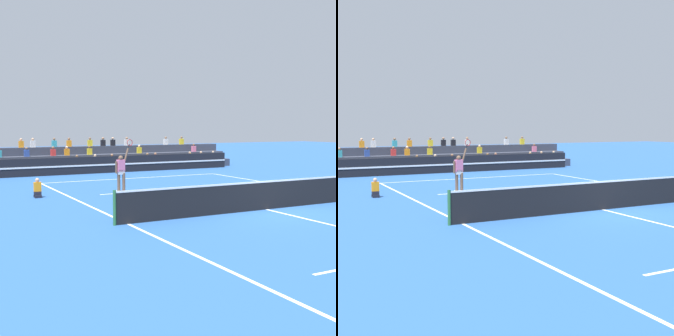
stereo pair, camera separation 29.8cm
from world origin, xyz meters
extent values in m
plane|color=#285699|center=(0.00, 0.00, 0.00)|extent=(120.00, 120.00, 0.00)
cube|color=white|center=(0.00, 11.90, 0.00)|extent=(11.00, 0.10, 0.01)
cube|color=white|center=(-5.50, 0.00, 0.00)|extent=(0.10, 23.80, 0.01)
cube|color=white|center=(0.00, 6.43, 0.00)|extent=(8.25, 0.10, 0.01)
cube|color=white|center=(0.00, 0.00, 0.00)|extent=(0.10, 12.85, 0.01)
cylinder|color=#2D6B38|center=(-5.95, 0.00, 0.55)|extent=(0.10, 0.10, 1.10)
cube|color=black|center=(0.00, 0.00, 0.50)|extent=(11.90, 0.02, 1.00)
cube|color=white|center=(0.00, 0.00, 1.03)|extent=(11.90, 0.04, 0.06)
cube|color=black|center=(0.00, 15.70, 0.55)|extent=(18.00, 0.24, 1.10)
cube|color=white|center=(0.00, 15.57, 0.55)|extent=(18.00, 0.02, 0.10)
cube|color=#383D4C|center=(0.00, 16.97, 0.28)|extent=(20.26, 0.95, 0.55)
cube|color=pink|center=(3.82, 16.80, 0.77)|extent=(0.32, 0.22, 0.44)
sphere|color=#9E7051|center=(3.82, 16.80, 1.09)|extent=(0.18, 0.18, 0.18)
cube|color=#B2B2B7|center=(7.67, 16.80, 0.77)|extent=(0.32, 0.22, 0.44)
sphere|color=tan|center=(7.67, 16.80, 1.09)|extent=(0.18, 0.18, 0.18)
cube|color=orange|center=(0.49, 16.80, 0.77)|extent=(0.32, 0.22, 0.44)
sphere|color=#9E7051|center=(0.49, 16.80, 1.09)|extent=(0.18, 0.18, 0.18)
cube|color=yellow|center=(3.18, 16.80, 0.77)|extent=(0.32, 0.22, 0.44)
sphere|color=brown|center=(3.18, 16.80, 1.09)|extent=(0.18, 0.18, 0.18)
cube|color=teal|center=(8.77, 16.80, 0.77)|extent=(0.32, 0.22, 0.44)
sphere|color=tan|center=(8.77, 16.80, 1.09)|extent=(0.18, 0.18, 0.18)
cube|color=yellow|center=(6.70, 16.80, 0.77)|extent=(0.32, 0.22, 0.44)
sphere|color=tan|center=(6.70, 16.80, 1.09)|extent=(0.18, 0.18, 0.18)
cube|color=yellow|center=(-1.98, 16.80, 0.77)|extent=(0.32, 0.22, 0.44)
sphere|color=brown|center=(-1.98, 16.80, 1.09)|extent=(0.18, 0.18, 0.18)
cube|color=#B2B2B7|center=(-0.73, 16.80, 0.77)|extent=(0.32, 0.22, 0.44)
sphere|color=beige|center=(-0.73, 16.80, 1.09)|extent=(0.18, 0.18, 0.18)
cube|color=#383D4C|center=(0.00, 17.92, 0.55)|extent=(20.26, 0.95, 1.10)
cube|color=yellow|center=(2.97, 17.75, 1.32)|extent=(0.32, 0.22, 0.44)
sphere|color=beige|center=(2.97, 17.75, 1.64)|extent=(0.18, 0.18, 0.18)
cube|color=pink|center=(7.61, 17.75, 1.32)|extent=(0.32, 0.22, 0.44)
sphere|color=brown|center=(7.61, 17.75, 1.64)|extent=(0.18, 0.18, 0.18)
cube|color=red|center=(-3.32, 17.75, 1.32)|extent=(0.32, 0.22, 0.44)
sphere|color=brown|center=(-3.32, 17.75, 1.64)|extent=(0.18, 0.18, 0.18)
cube|color=#2D4CA5|center=(-5.04, 17.75, 1.32)|extent=(0.32, 0.22, 0.44)
sphere|color=brown|center=(-5.04, 17.75, 1.64)|extent=(0.18, 0.18, 0.18)
cube|color=yellow|center=(-0.79, 17.75, 1.32)|extent=(0.32, 0.22, 0.44)
sphere|color=brown|center=(-0.79, 17.75, 1.64)|extent=(0.18, 0.18, 0.18)
cube|color=orange|center=(-2.39, 17.75, 1.32)|extent=(0.32, 0.22, 0.44)
sphere|color=beige|center=(-2.39, 17.75, 1.64)|extent=(0.18, 0.18, 0.18)
cube|color=#383D4C|center=(0.00, 18.87, 0.83)|extent=(20.26, 0.95, 1.65)
cube|color=teal|center=(-2.99, 18.70, 1.87)|extent=(0.32, 0.22, 0.44)
sphere|color=brown|center=(-2.99, 18.70, 2.19)|extent=(0.18, 0.18, 0.18)
cube|color=black|center=(1.30, 18.70, 1.87)|extent=(0.32, 0.22, 0.44)
sphere|color=tan|center=(1.30, 18.70, 2.19)|extent=(0.18, 0.18, 0.18)
cube|color=silver|center=(5.65, 18.70, 1.87)|extent=(0.32, 0.22, 0.44)
sphere|color=brown|center=(5.65, 18.70, 2.19)|extent=(0.18, 0.18, 0.18)
cube|color=black|center=(0.54, 18.70, 1.87)|extent=(0.32, 0.22, 0.44)
sphere|color=#9E7051|center=(0.54, 18.70, 2.19)|extent=(0.18, 0.18, 0.18)
cube|color=orange|center=(-5.19, 18.70, 1.87)|extent=(0.32, 0.22, 0.44)
sphere|color=tan|center=(-5.19, 18.70, 2.19)|extent=(0.18, 0.18, 0.18)
cube|color=silver|center=(2.39, 18.70, 1.87)|extent=(0.32, 0.22, 0.44)
sphere|color=#9E7051|center=(2.39, 18.70, 2.19)|extent=(0.18, 0.18, 0.18)
cube|color=yellow|center=(7.05, 18.70, 1.87)|extent=(0.32, 0.22, 0.44)
sphere|color=brown|center=(7.05, 18.70, 2.19)|extent=(0.18, 0.18, 0.18)
cube|color=orange|center=(-1.96, 18.70, 1.87)|extent=(0.32, 0.22, 0.44)
sphere|color=brown|center=(-1.96, 18.70, 2.19)|extent=(0.18, 0.18, 0.18)
cube|color=silver|center=(-4.43, 18.70, 1.87)|extent=(0.32, 0.22, 0.44)
sphere|color=tan|center=(-4.43, 18.70, 2.19)|extent=(0.18, 0.18, 0.18)
cube|color=yellow|center=(-0.44, 18.70, 1.87)|extent=(0.32, 0.22, 0.44)
sphere|color=brown|center=(-0.44, 18.70, 2.19)|extent=(0.18, 0.18, 0.18)
cube|color=black|center=(-6.77, 6.86, 0.06)|extent=(0.28, 0.36, 0.12)
cube|color=black|center=(-6.77, 6.86, 0.18)|extent=(0.28, 0.24, 0.18)
cube|color=orange|center=(-6.77, 6.86, 0.47)|extent=(0.30, 0.18, 0.40)
sphere|color=tan|center=(-6.77, 6.86, 0.76)|extent=(0.17, 0.17, 0.17)
cylinder|color=brown|center=(-3.12, 6.65, 0.45)|extent=(0.14, 0.14, 0.90)
cylinder|color=brown|center=(-2.89, 6.61, 0.45)|extent=(0.14, 0.14, 0.90)
cube|color=white|center=(-3.02, 6.65, 0.94)|extent=(0.35, 0.25, 0.20)
cube|color=pink|center=(-3.02, 6.65, 1.24)|extent=(0.39, 0.26, 0.56)
sphere|color=brown|center=(-3.02, 6.65, 1.60)|extent=(0.22, 0.22, 0.22)
cube|color=white|center=(-3.13, 6.69, 0.04)|extent=(0.16, 0.28, 0.09)
cube|color=white|center=(-2.90, 6.65, 0.04)|extent=(0.16, 0.28, 0.09)
cylinder|color=brown|center=(-3.25, 6.61, 1.18)|extent=(0.09, 0.09, 0.56)
cylinder|color=brown|center=(-2.71, 6.71, 1.74)|extent=(0.29, 0.14, 0.60)
cylinder|color=black|center=(-2.58, 6.73, 2.12)|extent=(0.11, 0.05, 0.22)
torus|color=#B21E1E|center=(-2.52, 6.74, 2.29)|extent=(0.39, 0.09, 0.39)
sphere|color=#C6DB33|center=(1.57, 6.57, 0.03)|extent=(0.07, 0.07, 0.07)
camera|label=1|loc=(-11.14, -13.27, 3.03)|focal=50.00mm
camera|label=2|loc=(-10.88, -13.41, 3.03)|focal=50.00mm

